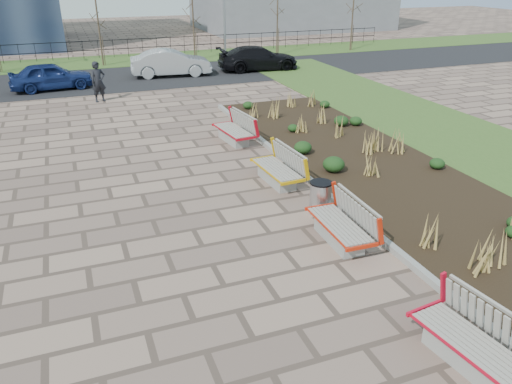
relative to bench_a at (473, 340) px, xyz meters
name	(u,v)px	position (x,y,z in m)	size (l,w,h in m)	color
ground	(238,311)	(-3.00, 2.61, -0.50)	(120.00, 120.00, 0.00)	#876D5D
planting_bed	(376,170)	(3.25, 7.61, -0.45)	(4.50, 18.00, 0.10)	black
planting_curb	(309,179)	(0.92, 7.61, -0.42)	(0.16, 18.00, 0.15)	gray
grass_verge_near	(495,152)	(8.00, 7.61, -0.48)	(5.00, 38.00, 0.04)	#33511E
grass_verge_far	(101,62)	(-3.00, 30.61, -0.48)	(80.00, 5.00, 0.04)	#33511E
road	(111,79)	(-3.00, 24.61, -0.49)	(80.00, 7.00, 0.02)	black
bench_a	(473,340)	(0.00, 0.00, 0.00)	(0.90, 2.10, 1.00)	red
bench_b	(339,222)	(0.00, 4.20, 0.00)	(0.90, 2.10, 1.00)	red
bench_c	(277,167)	(0.00, 7.87, 0.00)	(0.90, 2.10, 1.00)	#E4A80C
bench_d	(233,129)	(0.00, 11.87, 0.00)	(0.90, 2.10, 1.00)	red
litter_bin	(320,198)	(0.27, 5.67, -0.08)	(0.54, 0.54, 0.84)	#B2B2B7
pedestrian	(98,82)	(-3.97, 19.71, 0.43)	(0.67, 0.44, 1.85)	black
car_blue	(51,76)	(-6.05, 23.08, 0.20)	(1.61, 4.01, 1.37)	navy
car_silver	(171,63)	(0.39, 24.35, 0.26)	(1.58, 4.52, 1.49)	#989B9F
car_black	(258,58)	(5.71, 24.27, 0.23)	(1.98, 4.87, 1.41)	black
tree_c	(99,33)	(-3.00, 29.11, 1.54)	(1.40, 1.40, 4.00)	#4C3D2D
tree_d	(194,29)	(3.00, 29.11, 1.54)	(1.40, 1.40, 4.00)	#4C3D2D
tree_e	(277,25)	(9.00, 29.11, 1.54)	(1.40, 1.40, 4.00)	#4C3D2D
tree_f	(352,22)	(15.00, 29.11, 1.54)	(1.40, 1.40, 4.00)	#4C3D2D
lamp_east	(224,12)	(5.00, 28.61, 2.54)	(0.24, 0.60, 6.00)	gray
railing_fence	(98,49)	(-3.00, 32.11, 0.14)	(44.00, 0.10, 1.20)	black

